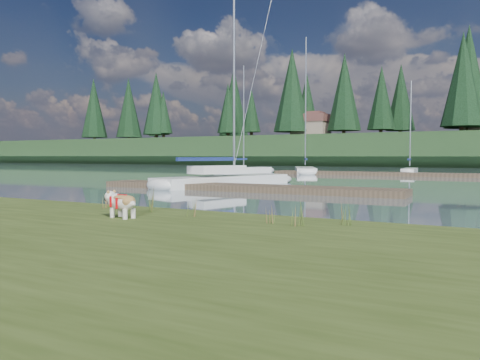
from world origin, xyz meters
The scene contains 23 objects.
ground centered at (0.00, 30.00, 0.00)m, with size 200.00×200.00×0.00m, color slate.
bank centered at (0.00, -6.00, 0.17)m, with size 60.00×9.00×0.35m, color #3E4F1D.
ridge centered at (0.00, 73.00, 2.50)m, with size 200.00×20.00×5.00m, color #1D361A.
bulldog centered at (-0.28, -3.56, 0.72)m, with size 0.99×0.50×0.59m.
sailboat_main centered at (-6.37, 12.55, 0.42)m, with size 4.87×10.40×14.60m.
dock_near centered at (-4.00, 9.00, 0.15)m, with size 16.00×2.00×0.30m, color #4C3D2C.
dock_far centered at (2.00, 30.00, 0.15)m, with size 26.00×2.20×0.30m, color #4C3D2C.
sailboat_bg_0 centered at (-14.37, 30.07, 0.32)m, with size 3.83×7.36×10.67m.
sailboat_bg_1 centered at (-9.53, 33.11, 0.32)m, with size 5.19×9.08×13.45m.
sailboat_bg_2 centered at (0.36, 34.45, 0.34)m, with size 1.45×5.67×8.70m.
weed_0 centered at (-0.38, -2.35, 0.63)m, with size 0.17×0.14×0.68m.
weed_1 centered at (0.98, -2.61, 0.55)m, with size 0.17×0.14×0.49m.
weed_2 centered at (3.63, -2.85, 0.59)m, with size 0.17×0.14×0.58m.
weed_3 centered at (-1.96, -2.34, 0.56)m, with size 0.17×0.14×0.51m.
weed_4 centered at (3.01, -2.76, 0.52)m, with size 0.17×0.14×0.40m.
weed_5 centered at (4.43, -2.32, 0.57)m, with size 0.17×0.14×0.53m.
mud_lip centered at (0.00, -1.60, 0.07)m, with size 60.00×0.50×0.14m, color #33281C.
conifer_0 centered at (-55.00, 67.00, 12.64)m, with size 5.72×5.72×14.15m.
conifer_1 centered at (-40.00, 71.00, 11.28)m, with size 4.40×4.40×11.30m.
conifer_2 centered at (-25.00, 68.00, 13.54)m, with size 6.60×6.60×16.05m.
conifer_3 centered at (-10.00, 72.00, 11.74)m, with size 4.84×4.84×12.25m.
conifer_4 centered at (3.00, 66.00, 13.09)m, with size 6.16×6.16×15.10m.
house_0 centered at (-22.00, 70.00, 7.31)m, with size 6.30×5.30×4.65m.
Camera 1 is at (6.96, -11.47, 1.74)m, focal length 35.00 mm.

